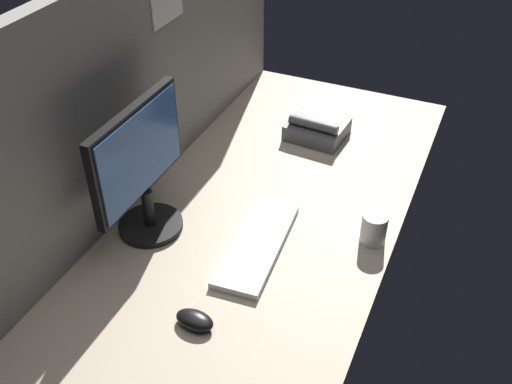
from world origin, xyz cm
name	(u,v)px	position (x,y,z in cm)	size (l,w,h in cm)	color
ground_plane	(252,224)	(0.00, 0.00, -1.50)	(180.00, 80.00, 3.00)	tan
cubicle_wall_back	(126,92)	(0.04, 37.50, 32.66)	(180.00, 5.50, 65.25)	gray
monitor	(141,167)	(-14.60, 25.10, 20.67)	(37.30, 18.00, 38.05)	black
keyboard	(257,244)	(-9.95, -6.02, 1.00)	(37.00, 13.00, 2.00)	silver
mouse	(195,320)	(-40.32, -3.53, 1.70)	(5.60, 9.60, 3.40)	black
mug_ceramic_white	(374,228)	(5.24, -33.89, 4.42)	(6.99, 6.99, 8.83)	white
desk_phone	(317,129)	(49.70, -2.29, 3.19)	(18.24, 20.10, 8.80)	#4C4C51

